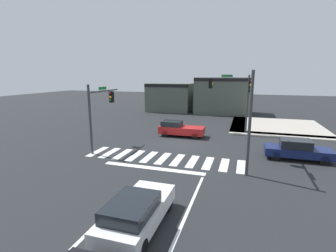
% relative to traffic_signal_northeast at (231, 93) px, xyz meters
% --- Properties ---
extents(ground_plane, '(120.00, 120.00, 0.00)m').
position_rel_traffic_signal_northeast_xyz_m(ground_plane, '(-3.97, -5.28, -4.13)').
color(ground_plane, '#232628').
extents(crosswalk_near, '(11.39, 2.58, 0.01)m').
position_rel_traffic_signal_northeast_xyz_m(crosswalk_near, '(-3.97, -9.78, -4.13)').
color(crosswalk_near, silver).
rests_on(crosswalk_near, ground_plane).
extents(lane_markings, '(6.80, 24.25, 0.01)m').
position_rel_traffic_signal_northeast_xyz_m(lane_markings, '(-2.91, -18.02, -4.13)').
color(lane_markings, white).
rests_on(lane_markings, ground_plane).
extents(bike_detector_marking, '(1.06, 1.06, 0.01)m').
position_rel_traffic_signal_northeast_xyz_m(bike_detector_marking, '(-2.54, -14.45, -4.13)').
color(bike_detector_marking, yellow).
rests_on(bike_detector_marking, ground_plane).
extents(curb_corner_northeast, '(10.00, 10.60, 0.15)m').
position_rel_traffic_signal_northeast_xyz_m(curb_corner_northeast, '(4.52, 4.14, -4.06)').
color(curb_corner_northeast, '#B2AA9E').
rests_on(curb_corner_northeast, ground_plane).
extents(storefront_row, '(16.28, 5.52, 5.50)m').
position_rel_traffic_signal_northeast_xyz_m(storefront_row, '(-5.28, 13.38, -1.56)').
color(storefront_row, '#4C564C').
rests_on(storefront_row, ground_plane).
extents(traffic_signal_northeast, '(4.78, 0.32, 5.93)m').
position_rel_traffic_signal_northeast_xyz_m(traffic_signal_northeast, '(0.00, 0.00, 0.00)').
color(traffic_signal_northeast, '#383A3D').
rests_on(traffic_signal_northeast, ground_plane).
extents(traffic_signal_southwest, '(0.32, 4.29, 5.22)m').
position_rel_traffic_signal_northeast_xyz_m(traffic_signal_southwest, '(-9.47, -8.85, -0.63)').
color(traffic_signal_southwest, '#383A3D').
rests_on(traffic_signal_southwest, ground_plane).
extents(traffic_signal_southeast, '(0.32, 4.58, 6.18)m').
position_rel_traffic_signal_northeast_xyz_m(traffic_signal_southeast, '(1.77, -9.68, 0.13)').
color(traffic_signal_southeast, '#383A3D').
rests_on(traffic_signal_southeast, ground_plane).
extents(car_red, '(4.33, 1.74, 1.47)m').
position_rel_traffic_signal_northeast_xyz_m(car_red, '(-4.52, -3.00, -3.40)').
color(car_red, red).
rests_on(car_red, ground_plane).
extents(car_white, '(1.79, 4.35, 1.40)m').
position_rel_traffic_signal_northeast_xyz_m(car_white, '(-2.30, -17.94, -3.41)').
color(car_white, white).
rests_on(car_white, ground_plane).
extents(car_navy, '(4.43, 1.71, 1.44)m').
position_rel_traffic_signal_northeast_xyz_m(car_navy, '(5.16, -7.08, -3.42)').
color(car_navy, '#141E4C').
rests_on(car_navy, ground_plane).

